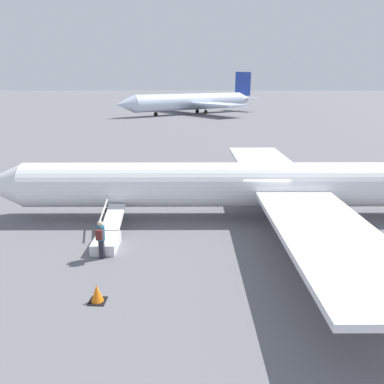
% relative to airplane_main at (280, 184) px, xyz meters
% --- Properties ---
extents(ground_plane, '(600.00, 600.00, 0.00)m').
position_rel_airplane_main_xyz_m(ground_plane, '(0.95, 0.05, -1.94)').
color(ground_plane, slate).
extents(airplane_main, '(32.84, 25.18, 6.51)m').
position_rel_airplane_main_xyz_m(airplane_main, '(0.00, 0.00, 0.00)').
color(airplane_main, white).
rests_on(airplane_main, ground).
extents(airplane_taxiing_distant, '(33.16, 29.33, 9.72)m').
position_rel_airplane_main_xyz_m(airplane_taxiing_distant, '(8.14, -69.72, 0.96)').
color(airplane_taxiing_distant, silver).
rests_on(airplane_taxiing_distant, ground).
extents(boarding_stairs, '(1.26, 4.07, 1.64)m').
position_rel_airplane_main_xyz_m(boarding_stairs, '(8.76, 4.29, -1.57)').
color(boarding_stairs, silver).
rests_on(boarding_stairs, ground).
extents(passenger, '(0.36, 0.55, 1.74)m').
position_rel_airplane_main_xyz_m(passenger, '(8.65, 5.70, -0.94)').
color(passenger, '#23232D').
rests_on(passenger, ground).
extents(traffic_cone_near_stairs, '(0.59, 0.59, 0.65)m').
position_rel_airplane_main_xyz_m(traffic_cone_near_stairs, '(7.85, 9.06, -1.64)').
color(traffic_cone_near_stairs, black).
rests_on(traffic_cone_near_stairs, ground).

